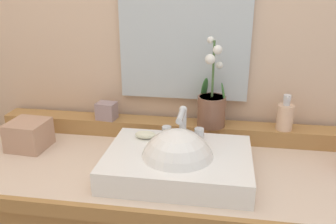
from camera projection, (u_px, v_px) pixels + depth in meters
wall_back at (177, 31)px, 1.42m from camera, size 3.33×0.20×2.51m
back_ledge at (171, 129)px, 1.39m from camera, size 1.34×0.09×0.06m
sink_basin at (178, 164)px, 1.11m from camera, size 0.45×0.33×0.26m
soap_bar at (145, 135)px, 1.20m from camera, size 0.07×0.04×0.02m
potted_plant at (212, 105)px, 1.31m from camera, size 0.10×0.11×0.33m
soap_dispenser at (285, 116)px, 1.29m from camera, size 0.06×0.06×0.13m
trinket_box at (107, 111)px, 1.39m from camera, size 0.08×0.07×0.07m
tissue_box at (29, 135)px, 1.29m from camera, size 0.14×0.14×0.10m
mirror at (184, 26)px, 1.30m from camera, size 0.48×0.02×0.55m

